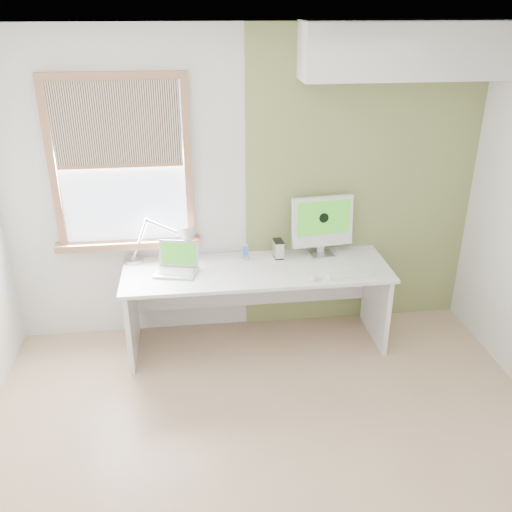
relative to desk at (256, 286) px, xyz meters
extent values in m
cube|color=tan|center=(-0.05, -1.44, -0.54)|extent=(4.00, 3.50, 0.02)
cube|color=white|center=(-0.05, -1.44, 2.08)|extent=(4.00, 3.50, 0.02)
cube|color=silver|center=(-0.05, 0.32, 0.77)|extent=(4.00, 0.02, 2.60)
cube|color=olive|center=(0.95, 0.30, 0.77)|extent=(2.00, 0.02, 2.60)
cube|color=white|center=(1.15, 0.13, 1.87)|extent=(1.60, 0.40, 0.42)
cube|color=#9F6B49|center=(-1.58, 0.28, 1.02)|extent=(0.06, 0.06, 1.42)
cube|color=#9F6B49|center=(-0.52, 0.28, 1.02)|extent=(0.06, 0.06, 1.42)
cube|color=#9F6B49|center=(-1.05, 0.28, 1.70)|extent=(1.00, 0.06, 0.06)
cube|color=#9F6B49|center=(-1.05, 0.26, 0.34)|extent=(1.20, 0.14, 0.06)
cube|color=#D1E2F9|center=(-1.05, 0.30, 1.02)|extent=(1.00, 0.01, 1.30)
cube|color=beige|center=(-1.05, 0.25, 1.34)|extent=(0.98, 0.02, 0.65)
cube|color=#9F6B49|center=(-1.05, 0.25, 1.02)|extent=(0.98, 0.03, 0.03)
cube|color=white|center=(0.00, -0.06, 0.18)|extent=(2.20, 0.70, 0.03)
cube|color=white|center=(-1.05, -0.06, -0.18)|extent=(0.04, 0.64, 0.70)
cube|color=white|center=(1.05, -0.06, -0.18)|extent=(0.04, 0.64, 0.70)
cube|color=white|center=(0.00, 0.26, -0.08)|extent=(2.08, 0.02, 0.48)
cylinder|color=silver|center=(-1.02, 0.21, 0.21)|extent=(0.19, 0.19, 0.02)
sphere|color=silver|center=(-1.02, 0.21, 0.22)|extent=(0.06, 0.06, 0.05)
cylinder|color=silver|center=(-0.95, 0.20, 0.40)|extent=(0.16, 0.05, 0.35)
sphere|color=silver|center=(-0.88, 0.19, 0.57)|extent=(0.05, 0.05, 0.04)
cylinder|color=silver|center=(-0.73, 0.15, 0.51)|extent=(0.31, 0.12, 0.14)
sphere|color=silver|center=(-0.58, 0.10, 0.45)|extent=(0.04, 0.04, 0.04)
cone|color=silver|center=(-0.55, 0.10, 0.43)|extent=(0.23, 0.27, 0.21)
cube|color=silver|center=(-0.66, -0.07, 0.20)|extent=(0.37, 0.30, 0.02)
cube|color=#B2B5B7|center=(-0.66, -0.07, 0.21)|extent=(0.30, 0.20, 0.00)
cube|color=silver|center=(-0.63, 0.05, 0.32)|extent=(0.34, 0.15, 0.21)
cube|color=#31871C|center=(-0.63, 0.04, 0.32)|extent=(0.29, 0.12, 0.17)
cylinder|color=silver|center=(-0.07, 0.14, 0.21)|extent=(0.09, 0.09, 0.02)
cube|color=silver|center=(-0.07, 0.14, 0.27)|extent=(0.06, 0.02, 0.11)
cube|color=#194C99|center=(-0.07, 0.14, 0.27)|extent=(0.04, 0.01, 0.08)
cube|color=silver|center=(0.21, 0.14, 0.27)|extent=(0.08, 0.13, 0.16)
cube|color=black|center=(0.21, 0.14, 0.35)|extent=(0.09, 0.13, 0.01)
cube|color=black|center=(0.21, 0.14, 0.20)|extent=(0.09, 0.13, 0.01)
cube|color=silver|center=(0.59, 0.14, 0.20)|extent=(0.21, 0.19, 0.01)
cube|color=silver|center=(0.59, 0.18, 0.29)|extent=(0.07, 0.03, 0.17)
cube|color=white|center=(0.59, 0.16, 0.50)|extent=(0.54, 0.15, 0.43)
cube|color=#31871C|center=(0.59, 0.13, 0.54)|extent=(0.46, 0.08, 0.29)
cylinder|color=black|center=(0.59, 0.13, 0.54)|extent=(0.09, 0.02, 0.09)
cube|color=white|center=(0.73, -0.28, 0.20)|extent=(0.40, 0.13, 0.01)
cube|color=white|center=(0.73, -0.28, 0.21)|extent=(0.37, 0.10, 0.00)
ellipsoid|color=white|center=(0.42, -0.31, 0.21)|extent=(0.08, 0.11, 0.03)
camera|label=1|loc=(-0.51, -4.10, 2.20)|focal=38.64mm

